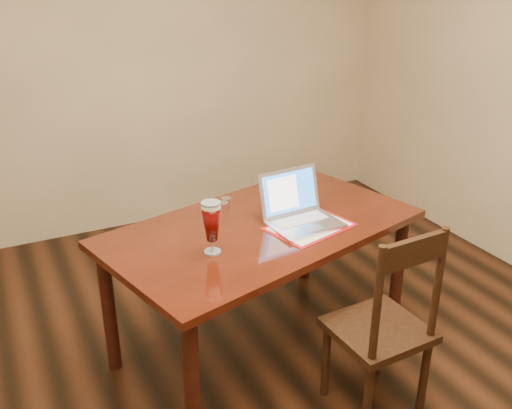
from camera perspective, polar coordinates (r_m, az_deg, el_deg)
name	(u,v)px	position (r m, az deg, el deg)	size (l,w,h in m)	color
room_shell	(284,47)	(2.13, 2.79, 15.49)	(4.51, 5.01, 2.71)	tan
dining_table	(262,239)	(3.03, 0.62, -3.51)	(1.81, 1.30, 1.03)	#491509
dining_chair	(384,328)	(2.78, 12.64, -11.93)	(0.44, 0.42, 1.00)	#321B0D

